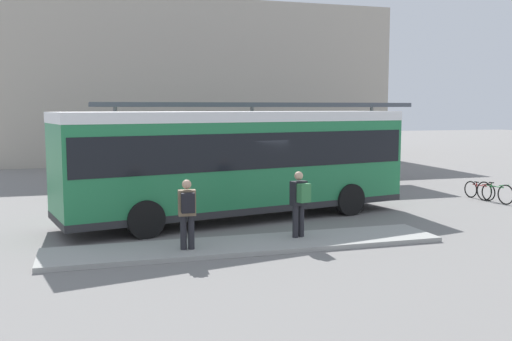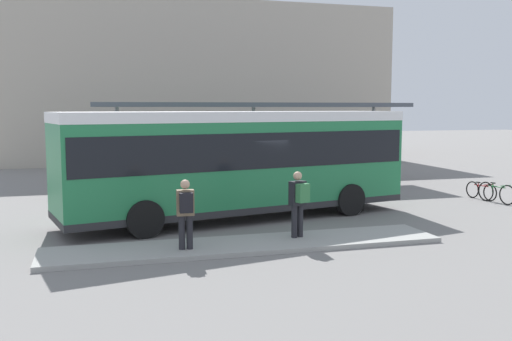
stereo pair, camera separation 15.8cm
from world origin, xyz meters
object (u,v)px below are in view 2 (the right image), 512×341
object	(u,v)px
city_bus	(239,157)
pedestrian_waiting	(186,210)
pedestrian_companion	(299,200)
bicycle_red	(481,191)
potted_planter_near_shelter	(211,179)
bicycle_green	(496,193)

from	to	relation	value
city_bus	pedestrian_waiting	size ratio (longest dim) A/B	6.78
pedestrian_waiting	pedestrian_companion	size ratio (longest dim) A/B	0.97
bicycle_red	pedestrian_waiting	bearing A→B (deg)	-75.36
city_bus	potted_planter_near_shelter	world-z (taller)	city_bus
bicycle_red	potted_planter_near_shelter	distance (m)	10.32
pedestrian_waiting	pedestrian_companion	bearing A→B (deg)	-77.81
pedestrian_waiting	bicycle_red	xyz separation A→B (m)	(12.06, 5.01, -0.74)
bicycle_red	potted_planter_near_shelter	world-z (taller)	potted_planter_near_shelter
city_bus	pedestrian_companion	xyz separation A→B (m)	(0.68, -3.43, -0.84)
pedestrian_waiting	potted_planter_near_shelter	distance (m)	8.91
bicycle_green	pedestrian_companion	bearing A→B (deg)	-76.35
pedestrian_waiting	city_bus	bearing A→B (deg)	-27.22
city_bus	pedestrian_waiting	xyz separation A→B (m)	(-2.31, -3.89, -0.87)
pedestrian_companion	bicycle_red	distance (m)	10.18
pedestrian_companion	bicycle_green	bearing A→B (deg)	-85.71
pedestrian_companion	bicycle_red	xyz separation A→B (m)	(9.07, 4.55, -0.77)
city_bus	pedestrian_companion	size ratio (longest dim) A/B	6.58
bicycle_red	city_bus	bearing A→B (deg)	-91.35
city_bus	bicycle_green	xyz separation A→B (m)	(9.77, 0.30, -1.57)
city_bus	bicycle_green	bearing A→B (deg)	-10.33
pedestrian_waiting	bicycle_red	distance (m)	13.08
pedestrian_waiting	potted_planter_near_shelter	size ratio (longest dim) A/B	1.25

